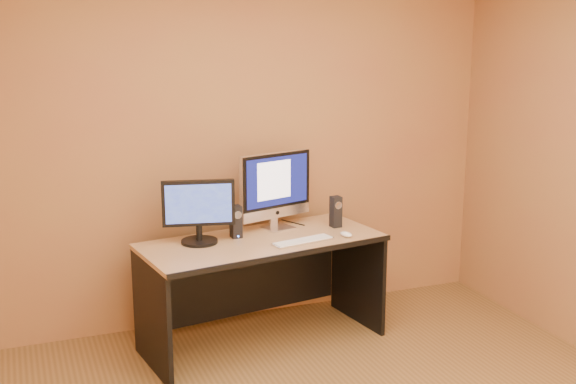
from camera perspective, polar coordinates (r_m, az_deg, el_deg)
name	(u,v)px	position (r m, az deg, el deg)	size (l,w,h in m)	color
walls	(357,210)	(3.32, 5.50, -1.39)	(4.00, 4.00, 2.60)	olive
desk	(263,292)	(4.91, -2.02, -7.90)	(1.59, 0.70, 0.74)	tan
imac	(278,190)	(4.98, -0.80, 0.13)	(0.57, 0.21, 0.55)	silver
second_monitor	(199,212)	(4.70, -7.08, -1.57)	(0.48, 0.24, 0.42)	black
speaker_left	(236,222)	(4.82, -4.13, -2.35)	(0.07, 0.07, 0.22)	black
speaker_right	(336,212)	(5.07, 3.79, -1.57)	(0.07, 0.07, 0.22)	black
keyboard	(303,241)	(4.73, 1.20, -3.89)	(0.43, 0.12, 0.02)	silver
mouse	(346,234)	(4.86, 4.62, -3.34)	(0.06, 0.10, 0.04)	white
cable_a	(293,222)	(5.18, 0.38, -2.42)	(0.01, 0.01, 0.22)	black
cable_b	(277,224)	(5.14, -0.89, -2.56)	(0.01, 0.01, 0.18)	black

